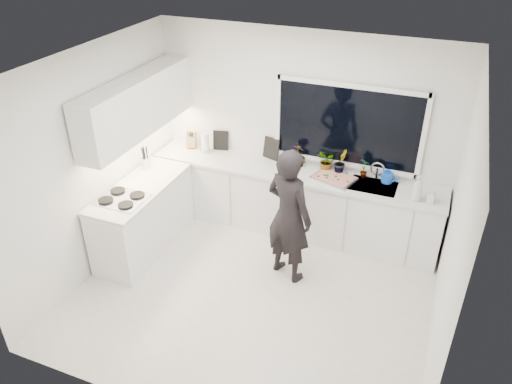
% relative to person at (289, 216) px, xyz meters
% --- Properties ---
extents(floor, '(4.00, 3.50, 0.02)m').
position_rel_person_xyz_m(floor, '(-0.25, -0.50, -0.86)').
color(floor, beige).
rests_on(floor, ground).
extents(wall_back, '(4.00, 0.02, 2.70)m').
position_rel_person_xyz_m(wall_back, '(-0.25, 1.26, 0.50)').
color(wall_back, white).
rests_on(wall_back, ground).
extents(wall_left, '(0.02, 3.50, 2.70)m').
position_rel_person_xyz_m(wall_left, '(-2.26, -0.50, 0.50)').
color(wall_left, white).
rests_on(wall_left, ground).
extents(wall_right, '(0.02, 3.50, 2.70)m').
position_rel_person_xyz_m(wall_right, '(1.76, -0.50, 0.50)').
color(wall_right, white).
rests_on(wall_right, ground).
extents(ceiling, '(4.00, 3.50, 0.02)m').
position_rel_person_xyz_m(ceiling, '(-0.25, -0.50, 1.86)').
color(ceiling, white).
rests_on(ceiling, wall_back).
extents(window, '(1.80, 0.02, 1.00)m').
position_rel_person_xyz_m(window, '(0.35, 1.22, 0.70)').
color(window, black).
rests_on(window, wall_back).
extents(base_cabinets_back, '(3.92, 0.58, 0.88)m').
position_rel_person_xyz_m(base_cabinets_back, '(-0.25, 0.95, -0.41)').
color(base_cabinets_back, white).
rests_on(base_cabinets_back, floor).
extents(base_cabinets_left, '(0.58, 1.60, 0.88)m').
position_rel_person_xyz_m(base_cabinets_left, '(-1.92, -0.15, -0.41)').
color(base_cabinets_left, white).
rests_on(base_cabinets_left, floor).
extents(countertop_back, '(3.94, 0.62, 0.04)m').
position_rel_person_xyz_m(countertop_back, '(-0.25, 0.94, 0.05)').
color(countertop_back, silver).
rests_on(countertop_back, base_cabinets_back).
extents(countertop_left, '(0.62, 1.60, 0.04)m').
position_rel_person_xyz_m(countertop_left, '(-1.92, -0.15, 0.05)').
color(countertop_left, silver).
rests_on(countertop_left, base_cabinets_left).
extents(upper_cabinets, '(0.34, 2.10, 0.70)m').
position_rel_person_xyz_m(upper_cabinets, '(-2.04, 0.20, 1.00)').
color(upper_cabinets, white).
rests_on(upper_cabinets, wall_left).
extents(sink, '(0.58, 0.42, 0.14)m').
position_rel_person_xyz_m(sink, '(0.80, 0.95, 0.02)').
color(sink, silver).
rests_on(sink, countertop_back).
extents(faucet, '(0.03, 0.03, 0.22)m').
position_rel_person_xyz_m(faucet, '(0.80, 1.15, 0.18)').
color(faucet, silver).
rests_on(faucet, countertop_back).
extents(stovetop, '(0.56, 0.48, 0.03)m').
position_rel_person_xyz_m(stovetop, '(-1.94, -0.50, 0.08)').
color(stovetop, black).
rests_on(stovetop, countertop_left).
extents(person, '(0.73, 0.61, 1.71)m').
position_rel_person_xyz_m(person, '(0.00, 0.00, 0.00)').
color(person, black).
rests_on(person, floor).
extents(pizza_tray, '(0.60, 0.51, 0.03)m').
position_rel_person_xyz_m(pizza_tray, '(0.30, 0.92, 0.08)').
color(pizza_tray, silver).
rests_on(pizza_tray, countertop_back).
extents(pizza, '(0.54, 0.45, 0.01)m').
position_rel_person_xyz_m(pizza, '(0.30, 0.92, 0.10)').
color(pizza, '#B43318').
rests_on(pizza, pizza_tray).
extents(watering_can, '(0.17, 0.17, 0.13)m').
position_rel_person_xyz_m(watering_can, '(0.93, 1.11, 0.13)').
color(watering_can, blue).
rests_on(watering_can, countertop_back).
extents(paper_towel_roll, '(0.14, 0.14, 0.26)m').
position_rel_person_xyz_m(paper_towel_roll, '(-1.60, 1.05, 0.20)').
color(paper_towel_roll, white).
rests_on(paper_towel_roll, countertop_back).
extents(knife_block, '(0.15, 0.13, 0.22)m').
position_rel_person_xyz_m(knife_block, '(-1.85, 1.09, 0.18)').
color(knife_block, '#936A44').
rests_on(knife_block, countertop_back).
extents(utensil_crock, '(0.17, 0.17, 0.16)m').
position_rel_person_xyz_m(utensil_crock, '(-2.10, 0.30, 0.15)').
color(utensil_crock, silver).
rests_on(utensil_crock, countertop_left).
extents(picture_frame_large, '(0.22, 0.06, 0.28)m').
position_rel_person_xyz_m(picture_frame_large, '(-1.43, 1.19, 0.21)').
color(picture_frame_large, black).
rests_on(picture_frame_large, countertop_back).
extents(picture_frame_small, '(0.24, 0.10, 0.30)m').
position_rel_person_xyz_m(picture_frame_small, '(-0.66, 1.19, 0.22)').
color(picture_frame_small, black).
rests_on(picture_frame_small, countertop_back).
extents(herb_plants, '(1.08, 0.34, 0.33)m').
position_rel_person_xyz_m(herb_plants, '(0.15, 1.11, 0.22)').
color(herb_plants, '#26662D').
rests_on(herb_plants, countertop_back).
extents(soap_bottles, '(0.31, 0.18, 0.32)m').
position_rel_person_xyz_m(soap_bottles, '(1.37, 0.80, 0.21)').
color(soap_bottles, '#D8BF66').
rests_on(soap_bottles, countertop_back).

